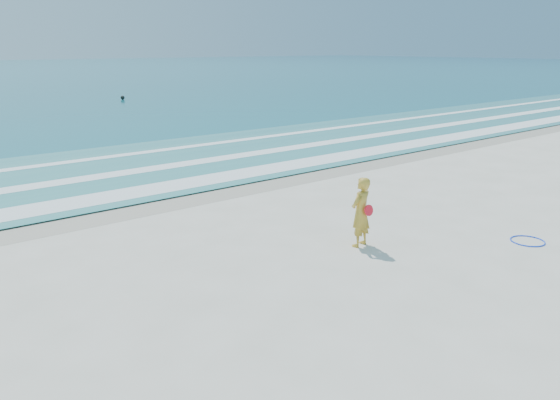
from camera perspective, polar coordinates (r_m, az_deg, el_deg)
ground at (r=10.62m, az=11.45°, el=-10.34°), size 400.00×400.00×0.00m
wet_sand at (r=17.34m, az=-11.97°, el=-0.01°), size 400.00×2.40×0.00m
shallow at (r=21.79m, az=-18.07°, el=2.88°), size 400.00×10.00×0.01m
foam_near at (r=18.46m, az=-13.85°, el=1.00°), size 400.00×1.40×0.01m
foam_mid at (r=21.06m, az=-17.27°, el=2.54°), size 400.00×0.90×0.01m
foam_far at (r=24.09m, az=-20.26°, el=3.88°), size 400.00×0.60×0.01m
hoop at (r=14.72m, az=24.45°, el=-3.92°), size 1.01×1.01×0.03m
buoy at (r=51.08m, az=-16.13°, el=10.24°), size 0.35×0.35×0.35m
woman at (r=13.02m, az=8.43°, el=-1.26°), size 0.68×0.52×1.68m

